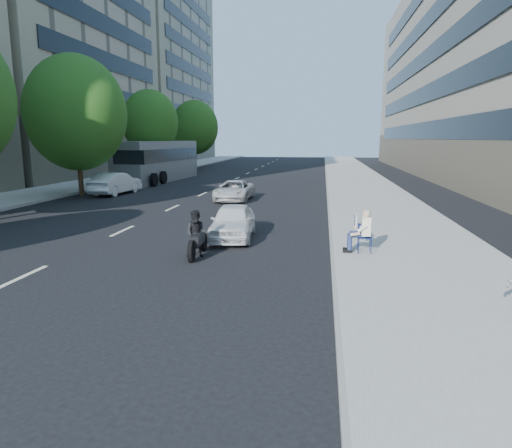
% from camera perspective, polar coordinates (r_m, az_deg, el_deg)
% --- Properties ---
extents(ground, '(160.00, 160.00, 0.00)m').
position_cam_1_polar(ground, '(9.13, 0.75, -12.05)').
color(ground, black).
rests_on(ground, ground).
extents(near_sidewalk, '(5.00, 120.00, 0.15)m').
position_cam_1_polar(near_sidewalk, '(28.71, 14.05, 3.44)').
color(near_sidewalk, gray).
rests_on(near_sidewalk, ground).
extents(far_sidewalk, '(4.50, 120.00, 0.15)m').
position_cam_1_polar(far_sidewalk, '(33.68, -23.84, 3.87)').
color(far_sidewalk, gray).
rests_on(far_sidewalk, ground).
extents(far_bldg_north, '(22.00, 28.00, 28.00)m').
position_cam_1_polar(far_bldg_north, '(77.63, -16.24, 18.01)').
color(far_bldg_north, tan).
rests_on(far_bldg_north, ground).
extents(tree_far_c, '(6.00, 6.00, 8.47)m').
position_cam_1_polar(tree_far_c, '(30.26, -21.57, 12.77)').
color(tree_far_c, '#382616').
rests_on(tree_far_c, ground).
extents(tree_far_d, '(4.80, 4.80, 7.65)m').
position_cam_1_polar(tree_far_d, '(41.13, -13.12, 12.29)').
color(tree_far_d, '#382616').
rests_on(tree_far_d, ground).
extents(tree_far_e, '(5.40, 5.40, 7.89)m').
position_cam_1_polar(tree_far_e, '(54.41, -7.67, 11.89)').
color(tree_far_e, '#382616').
rests_on(tree_far_e, ground).
extents(seated_protester, '(0.83, 1.12, 1.31)m').
position_cam_1_polar(seated_protester, '(13.98, 13.02, -0.55)').
color(seated_protester, navy).
rests_on(seated_protester, near_sidewalk).
extents(white_sedan_near, '(1.70, 3.69, 1.22)m').
position_cam_1_polar(white_sedan_near, '(16.26, -2.92, 0.33)').
color(white_sedan_near, white).
rests_on(white_sedan_near, ground).
extents(white_sedan_mid, '(1.88, 4.35, 1.39)m').
position_cam_1_polar(white_sedan_mid, '(30.54, -17.15, 4.87)').
color(white_sedan_mid, white).
rests_on(white_sedan_mid, ground).
extents(white_sedan_far, '(1.90, 4.07, 1.13)m').
position_cam_1_polar(white_sedan_far, '(26.37, -2.76, 4.20)').
color(white_sedan_far, silver).
rests_on(white_sedan_far, ground).
extents(motorcycle, '(0.73, 2.05, 1.42)m').
position_cam_1_polar(motorcycle, '(13.81, -7.38, -1.50)').
color(motorcycle, black).
rests_on(motorcycle, ground).
extents(bus, '(3.33, 12.19, 3.30)m').
position_cam_1_polar(bus, '(39.43, -12.06, 7.68)').
color(bus, slate).
rests_on(bus, ground).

